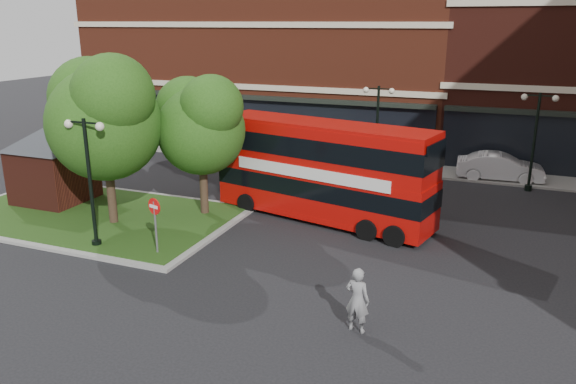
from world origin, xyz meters
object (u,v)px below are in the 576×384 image
at_px(woman, 357,300).
at_px(car_white, 500,167).
at_px(bus, 323,165).
at_px(car_silver, 265,150).

bearing_deg(woman, car_white, -91.94).
xyz_separation_m(bus, woman, (3.84, -8.51, -1.50)).
relative_size(bus, car_white, 2.22).
distance_m(bus, car_white, 11.93).
xyz_separation_m(woman, car_silver, (-10.56, 17.52, -0.30)).
bearing_deg(car_silver, car_white, -92.18).
bearing_deg(car_white, woman, 165.80).
height_order(car_silver, car_white, car_white).
xyz_separation_m(car_silver, car_white, (13.75, 0.47, 0.09)).
xyz_separation_m(woman, car_white, (3.19, 18.00, -0.21)).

